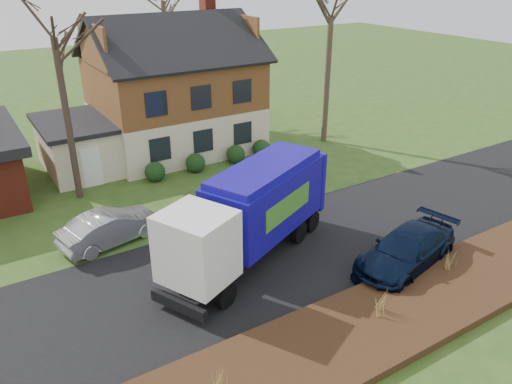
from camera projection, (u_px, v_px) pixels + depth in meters
ground at (274, 256)px, 20.06m from camera, size 120.00×120.00×0.00m
road at (274, 256)px, 20.06m from camera, size 80.00×7.00×0.02m
mulch_verge at (367, 328)px, 15.92m from camera, size 80.00×3.50×0.30m
main_house at (166, 85)px, 29.76m from camera, size 12.95×8.95×9.26m
garbage_truck at (252, 210)px, 19.12m from camera, size 8.72×5.67×3.67m
silver_sedan at (111, 227)px, 20.75m from camera, size 4.50×2.39×1.41m
navy_wagon at (406, 250)px, 19.07m from camera, size 5.41×3.12×1.48m
tree_front_west at (49, 10)px, 21.33m from camera, size 3.62×3.62×10.76m
grass_clump_west at (219, 383)px, 13.08m from camera, size 0.34×0.28×0.89m
grass_clump_mid at (381, 301)px, 16.17m from camera, size 0.33×0.27×0.92m
grass_clump_east at (452, 259)px, 18.55m from camera, size 0.33×0.27×0.83m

